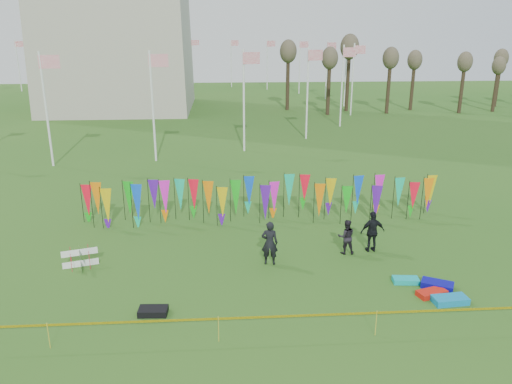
{
  "coord_description": "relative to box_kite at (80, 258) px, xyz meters",
  "views": [
    {
      "loc": [
        -1.73,
        -15.8,
        9.32
      ],
      "look_at": [
        -0.25,
        6.0,
        2.23
      ],
      "focal_mm": 35.0,
      "sensor_mm": 36.0,
      "label": 1
    }
  ],
  "objects": [
    {
      "name": "caution_tape_near",
      "position": [
        7.48,
        -5.61,
        0.38
      ],
      "size": [
        26.0,
        0.02,
        0.9
      ],
      "color": "yellow",
      "rests_on": "ground"
    },
    {
      "name": "banner_row",
      "position": [
        7.98,
        4.73,
        0.92
      ],
      "size": [
        18.64,
        0.64,
        2.2
      ],
      "color": "black",
      "rests_on": "ground"
    },
    {
      "name": "flagpole_ring",
      "position": [
        -6.3,
        44.67,
        3.6
      ],
      "size": [
        57.4,
        56.16,
        8.0
      ],
      "color": "silver",
      "rests_on": "ground"
    },
    {
      "name": "tree_line",
      "position": [
        39.7,
        40.67,
        5.77
      ],
      "size": [
        53.92,
        1.92,
        7.84
      ],
      "color": "#372B1B",
      "rests_on": "ground"
    },
    {
      "name": "kite_bag_turquoise",
      "position": [
        12.94,
        -2.23,
        -0.31
      ],
      "size": [
        1.03,
        0.59,
        0.2
      ],
      "primitive_type": "cube",
      "rotation": [
        0.0,
        0.0,
        -0.1
      ],
      "color": "#0BB3B3",
      "rests_on": "ground"
    },
    {
      "name": "kite_bag_blue",
      "position": [
        13.99,
        -2.72,
        -0.28
      ],
      "size": [
        1.3,
        1.08,
        0.24
      ],
      "primitive_type": "cube",
      "rotation": [
        0.0,
        0.0,
        -0.5
      ],
      "color": "#0B099C",
      "rests_on": "ground"
    },
    {
      "name": "person_mid",
      "position": [
        11.24,
        0.57,
        0.38
      ],
      "size": [
        0.78,
        0.51,
        1.56
      ],
      "primitive_type": "imported",
      "rotation": [
        0.0,
        0.0,
        3.09
      ],
      "color": "black",
      "rests_on": "ground"
    },
    {
      "name": "kite_bag_black",
      "position": [
        3.45,
        -3.86,
        -0.29
      ],
      "size": [
        1.02,
        0.63,
        0.23
      ],
      "primitive_type": "cube",
      "rotation": [
        0.0,
        0.0,
        -0.05
      ],
      "color": "black",
      "rests_on": "ground"
    },
    {
      "name": "kite_bag_red",
      "position": [
        13.54,
        -3.27,
        -0.3
      ],
      "size": [
        1.21,
        0.82,
        0.2
      ],
      "primitive_type": "cube",
      "rotation": [
        0.0,
        0.0,
        0.31
      ],
      "color": "red",
      "rests_on": "ground"
    },
    {
      "name": "box_kite",
      "position": [
        0.0,
        0.0,
        0.0
      ],
      "size": [
        0.73,
        0.73,
        0.81
      ],
      "rotation": [
        0.0,
        0.0,
        0.29
      ],
      "color": "red",
      "rests_on": "ground"
    },
    {
      "name": "ground",
      "position": [
        7.7,
        -3.33,
        -0.4
      ],
      "size": [
        160.0,
        160.0,
        0.0
      ],
      "primitive_type": "plane",
      "color": "#255518",
      "rests_on": "ground"
    },
    {
      "name": "person_right",
      "position": [
        12.44,
        0.72,
        0.52
      ],
      "size": [
        1.14,
        0.72,
        1.85
      ],
      "primitive_type": "imported",
      "rotation": [
        0.0,
        0.0,
        3.24
      ],
      "color": "black",
      "rests_on": "ground"
    },
    {
      "name": "person_left",
      "position": [
        7.81,
        -0.24,
        0.54
      ],
      "size": [
        0.75,
        0.59,
        1.89
      ],
      "primitive_type": "imported",
      "rotation": [
        0.0,
        0.0,
        3.01
      ],
      "color": "black",
      "rests_on": "ground"
    },
    {
      "name": "kite_bag_teal",
      "position": [
        13.99,
        -3.83,
        -0.29
      ],
      "size": [
        1.29,
        0.7,
        0.24
      ],
      "primitive_type": "cube",
      "rotation": [
        0.0,
        0.0,
        0.09
      ],
      "color": "#0D85C0",
      "rests_on": "ground"
    }
  ]
}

